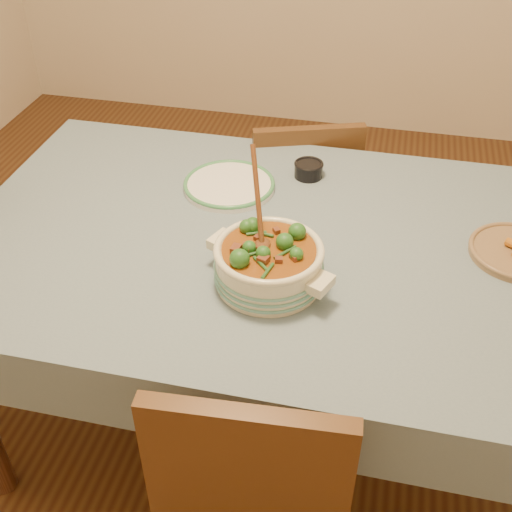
{
  "coord_description": "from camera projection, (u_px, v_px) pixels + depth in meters",
  "views": [
    {
      "loc": [
        0.27,
        -1.35,
        1.78
      ],
      "look_at": [
        0.01,
        -0.2,
        0.85
      ],
      "focal_mm": 45.0,
      "sensor_mm": 36.0,
      "label": 1
    }
  ],
  "objects": [
    {
      "name": "condiment_bowl",
      "position": [
        309.0,
        169.0,
        1.95
      ],
      "size": [
        0.11,
        0.11,
        0.05
      ],
      "rotation": [
        0.0,
        0.0,
        -0.27
      ],
      "color": "black",
      "rests_on": "dining_table"
    },
    {
      "name": "dining_table",
      "position": [
        268.0,
        265.0,
        1.77
      ],
      "size": [
        1.68,
        1.08,
        0.76
      ],
      "color": "brown",
      "rests_on": "floor"
    },
    {
      "name": "white_plate",
      "position": [
        229.0,
        185.0,
        1.91
      ],
      "size": [
        0.35,
        0.35,
        0.02
      ],
      "rotation": [
        0.0,
        0.0,
        0.39
      ],
      "color": "white",
      "rests_on": "dining_table"
    },
    {
      "name": "stew_casserole",
      "position": [
        269.0,
        261.0,
        1.53
      ],
      "size": [
        0.34,
        0.34,
        0.31
      ],
      "rotation": [
        0.0,
        0.0,
        -0.4
      ],
      "color": "beige",
      "rests_on": "dining_table"
    },
    {
      "name": "chair_far",
      "position": [
        300.0,
        201.0,
        2.4
      ],
      "size": [
        0.48,
        0.48,
        0.81
      ],
      "rotation": [
        0.0,
        0.0,
        3.48
      ],
      "color": "brown",
      "rests_on": "floor"
    },
    {
      "name": "floor",
      "position": [
        266.0,
        416.0,
        2.18
      ],
      "size": [
        4.5,
        4.5,
        0.0
      ],
      "primitive_type": "plane",
      "color": "#462514",
      "rests_on": "ground"
    }
  ]
}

